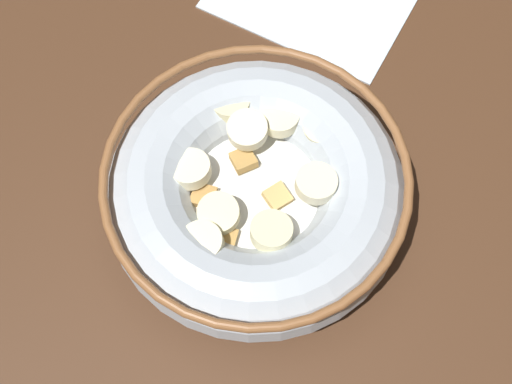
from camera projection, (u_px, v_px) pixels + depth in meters
ground_plane at (256, 215)px, 48.56cm from camera, size 119.15×119.15×2.00cm
cereal_bowl at (256, 191)px, 44.87cm from camera, size 19.29×19.29×5.66cm
folded_napkin at (307, 3)px, 54.52cm from camera, size 17.02×13.33×0.30cm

